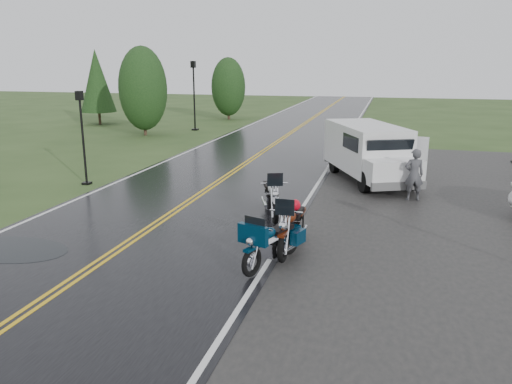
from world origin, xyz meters
TOP-DOWN VIEW (x-y plane):
  - ground at (0.00, 0.00)m, footprint 120.00×120.00m
  - road at (0.00, 10.00)m, footprint 8.00×100.00m
  - motorcycle_red at (4.14, -0.61)m, footprint 0.96×2.50m
  - motorcycle_teal at (3.66, -1.56)m, footprint 1.52×2.38m
  - motorcycle_silver at (3.34, 2.09)m, footprint 1.69×2.62m
  - van_white at (5.60, 6.57)m, footprint 4.29×6.07m
  - person_at_van at (7.23, 5.96)m, footprint 0.72×0.55m
  - lamp_post_near_left at (-4.82, 5.20)m, footprint 0.31×0.31m
  - lamp_post_far_left at (-6.76, 21.26)m, footprint 0.41×0.41m
  - tree_left_mid at (-8.95, 18.11)m, footprint 3.07×3.07m
  - tree_left_far at (-6.65, 28.51)m, footprint 2.79×2.79m
  - pine_left_far at (-15.05, 22.58)m, footprint 2.61×2.61m

SIDE VIEW (x-z plane):
  - ground at x=0.00m, z-range 0.00..0.00m
  - road at x=0.00m, z-range 0.00..0.04m
  - motorcycle_teal at x=3.66m, z-range 0.00..1.32m
  - motorcycle_silver at x=3.34m, z-range 0.00..1.45m
  - motorcycle_red at x=4.14m, z-range 0.00..1.47m
  - person_at_van at x=7.23m, z-range 0.00..1.76m
  - van_white at x=5.60m, z-range 0.00..2.24m
  - lamp_post_near_left at x=-4.82m, z-range 0.00..3.59m
  - tree_left_far at x=-6.65m, z-range 0.00..4.29m
  - lamp_post_far_left at x=-6.76m, z-range 0.00..4.74m
  - tree_left_mid at x=-8.95m, z-range 0.00..4.79m
  - pine_left_far at x=-15.05m, z-range 0.00..5.43m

